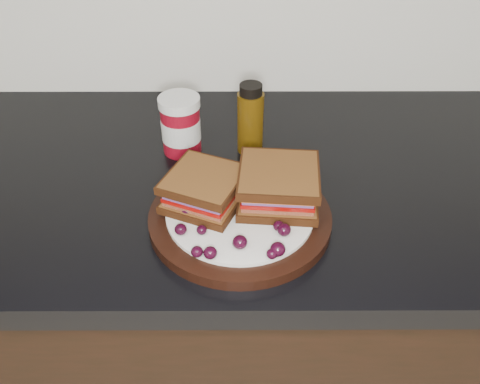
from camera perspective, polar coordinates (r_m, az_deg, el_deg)
The scene contains 28 objects.
base_cabinets at distance 1.28m, azimuth -10.52°, elevation -15.15°, with size 3.96×0.58×0.86m, color black.
countertop at distance 0.97m, azimuth -13.56°, elevation 0.97°, with size 3.98×0.60×0.04m, color black.
plate at distance 0.82m, azimuth 0.00°, elevation -2.78°, with size 0.28×0.28×0.02m, color black.
sandwich_left at distance 0.81m, azimuth -3.79°, elevation 0.30°, with size 0.11×0.11×0.05m, color brown, non-canonical shape.
sandwich_right at distance 0.82m, azimuth 4.11°, elevation 0.69°, with size 0.12×0.12×0.06m, color brown, non-canonical shape.
grape_0 at distance 0.77m, azimuth -6.35°, elevation -3.99°, with size 0.02×0.02×0.02m, color black.
grape_1 at distance 0.77m, azimuth -4.11°, elevation -4.06°, with size 0.02×0.02×0.01m, color black.
grape_2 at distance 0.74m, azimuth -4.61°, elevation -6.37°, with size 0.02×0.02×0.02m, color black.
grape_3 at distance 0.73m, azimuth -3.19°, elevation -6.49°, with size 0.02×0.02×0.02m, color black.
grape_4 at distance 0.75m, azimuth -0.01°, elevation -5.38°, with size 0.02×0.02×0.02m, color black.
grape_5 at distance 0.75m, azimuth -0.30°, elevation -5.50°, with size 0.01×0.01×0.01m, color black.
grape_6 at distance 0.74m, azimuth 3.42°, elevation -6.61°, with size 0.02×0.02×0.01m, color black.
grape_7 at distance 0.74m, azimuth 4.05°, elevation -6.11°, with size 0.02×0.02×0.02m, color black.
grape_8 at distance 0.77m, azimuth 4.72°, elevation -4.04°, with size 0.02×0.02×0.02m, color black.
grape_9 at distance 0.78m, azimuth 4.16°, elevation -3.64°, with size 0.02×0.02×0.02m, color black.
grape_10 at distance 0.80m, azimuth 6.44°, elevation -2.12°, with size 0.02×0.02×0.02m, color black.
grape_11 at distance 0.81m, azimuth 5.34°, elevation -1.29°, with size 0.02×0.02×0.02m, color black.
grape_12 at distance 0.83m, azimuth 5.78°, elevation -0.21°, with size 0.02×0.02×0.02m, color black.
grape_13 at distance 0.85m, azimuth 4.35°, elevation 0.68°, with size 0.02×0.02×0.02m, color black.
grape_14 at distance 0.85m, azimuth -3.69°, elevation 0.84°, with size 0.02×0.02×0.01m, color black.
grape_15 at distance 0.83m, azimuth -3.54°, elevation -0.19°, with size 0.02×0.02×0.02m, color black.
grape_16 at distance 0.81m, azimuth -6.00°, elevation -1.60°, with size 0.02×0.02×0.02m, color black.
grape_17 at distance 0.80m, azimuth -5.61°, elevation -2.08°, with size 0.02×0.02×0.02m, color black.
grape_18 at distance 0.84m, azimuth -4.17°, elevation 0.44°, with size 0.02×0.02×0.02m, color black.
grape_19 at distance 0.83m, azimuth -4.24°, elevation 0.07°, with size 0.02×0.02×0.02m, color black.
grape_20 at distance 0.80m, azimuth -4.27°, elevation -1.88°, with size 0.02×0.02×0.02m, color black.
condiment_jar at distance 0.96m, azimuth -6.34°, elevation 7.13°, with size 0.07×0.07×0.11m, color maroon.
oil_bottle at distance 0.95m, azimuth 1.12°, elevation 7.85°, with size 0.05×0.05×0.13m, color #462E07.
Camera 1 is at (0.22, 0.95, 1.45)m, focal length 40.00 mm.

